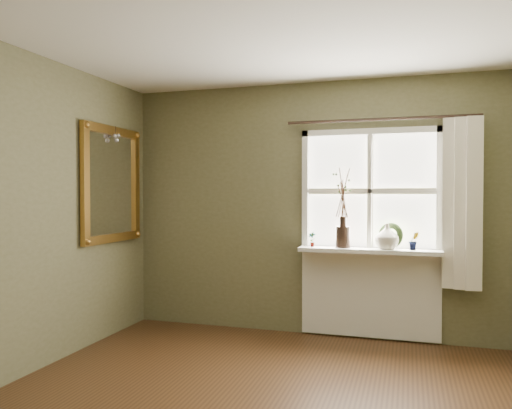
{
  "coord_description": "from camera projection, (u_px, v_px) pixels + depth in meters",
  "views": [
    {
      "loc": [
        0.92,
        -2.84,
        1.46
      ],
      "look_at": [
        -0.43,
        1.55,
        1.36
      ],
      "focal_mm": 35.0,
      "sensor_mm": 36.0,
      "label": 1
    }
  ],
  "objects": [
    {
      "name": "window_apron",
      "position": [
        369.0,
        293.0,
        4.98
      ],
      "size": [
        1.36,
        0.04,
        0.88
      ],
      "primitive_type": "cube",
      "color": "white",
      "rests_on": "ground"
    },
    {
      "name": "gilt_mirror",
      "position": [
        112.0,
        184.0,
        5.06
      ],
      "size": [
        0.1,
        0.98,
        1.17
      ],
      "color": "white",
      "rests_on": "wall_left"
    },
    {
      "name": "potted_plant_right",
      "position": [
        414.0,
        241.0,
        4.73
      ],
      "size": [
        0.12,
        0.11,
        0.17
      ],
      "primitive_type": "imported",
      "rotation": [
        0.0,
        0.0,
        0.35
      ],
      "color": "#293E1B",
      "rests_on": "window_sill"
    },
    {
      "name": "wall_back",
      "position": [
        316.0,
        209.0,
        5.18
      ],
      "size": [
        4.0,
        0.1,
        2.6
      ],
      "primitive_type": "cube",
      "color": "brown",
      "rests_on": "ground"
    },
    {
      "name": "cream_vase",
      "position": [
        387.0,
        236.0,
        4.81
      ],
      "size": [
        0.27,
        0.27,
        0.25
      ],
      "primitive_type": "imported",
      "rotation": [
        0.0,
        0.0,
        -0.15
      ],
      "color": "beige",
      "rests_on": "window_sill"
    },
    {
      "name": "window_frame",
      "position": [
        370.0,
        191.0,
        4.95
      ],
      "size": [
        1.36,
        0.06,
        1.24
      ],
      "color": "white",
      "rests_on": "wall_back"
    },
    {
      "name": "curtain",
      "position": [
        462.0,
        203.0,
        4.61
      ],
      "size": [
        0.36,
        0.12,
        1.59
      ],
      "primitive_type": "cube",
      "color": "silver",
      "rests_on": "wall_back"
    },
    {
      "name": "curtain_rod",
      "position": [
        380.0,
        119.0,
        4.85
      ],
      "size": [
        1.84,
        0.03,
        0.03
      ],
      "primitive_type": "cylinder",
      "rotation": [
        0.0,
        1.57,
        0.0
      ],
      "color": "black",
      "rests_on": "wall_back"
    },
    {
      "name": "dark_jug",
      "position": [
        343.0,
        237.0,
        4.93
      ],
      "size": [
        0.17,
        0.17,
        0.21
      ],
      "primitive_type": "cylinder",
      "rotation": [
        0.0,
        0.0,
        0.21
      ],
      "color": "black",
      "rests_on": "window_sill"
    },
    {
      "name": "ceiling",
      "position": [
        248.0,
        1.0,
        2.96
      ],
      "size": [
        4.5,
        4.5,
        0.0
      ],
      "primitive_type": "plane",
      "color": "silver",
      "rests_on": "ground"
    },
    {
      "name": "potted_plant_left",
      "position": [
        312.0,
        239.0,
        5.02
      ],
      "size": [
        0.09,
        0.07,
        0.15
      ],
      "primitive_type": "imported",
      "rotation": [
        0.0,
        0.0,
        -0.29
      ],
      "color": "#293E1B",
      "rests_on": "window_sill"
    },
    {
      "name": "window_sill",
      "position": [
        369.0,
        251.0,
        4.86
      ],
      "size": [
        1.36,
        0.26,
        0.04
      ],
      "primitive_type": "cube",
      "color": "white",
      "rests_on": "wall_back"
    },
    {
      "name": "wreath",
      "position": [
        390.0,
        239.0,
        4.84
      ],
      "size": [
        0.28,
        0.21,
        0.27
      ],
      "primitive_type": "torus",
      "rotation": [
        1.36,
        0.0,
        -0.43
      ],
      "color": "#293E1B",
      "rests_on": "window_sill"
    }
  ]
}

